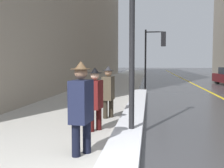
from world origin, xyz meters
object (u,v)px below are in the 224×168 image
(pedestrian_trailing, at_px, (81,104))
(pedestrian_nearside, at_px, (108,90))
(pedestrian_in_glasses, at_px, (95,97))
(traffic_light_near, at_px, (157,46))
(lamp_post, at_px, (132,8))

(pedestrian_trailing, relative_size, pedestrian_nearside, 1.08)
(pedestrian_trailing, height_order, pedestrian_in_glasses, pedestrian_trailing)
(pedestrian_nearside, bearing_deg, traffic_light_near, 176.69)
(pedestrian_in_glasses, relative_size, pedestrian_nearside, 0.99)
(pedestrian_trailing, bearing_deg, traffic_light_near, 179.16)
(pedestrian_trailing, xyz_separation_m, pedestrian_nearside, (-0.01, 3.37, -0.08))
(pedestrian_trailing, height_order, pedestrian_nearside, pedestrian_trailing)
(pedestrian_in_glasses, distance_m, pedestrian_nearside, 1.61)
(lamp_post, height_order, pedestrian_in_glasses, lamp_post)
(traffic_light_near, distance_m, pedestrian_trailing, 13.31)
(traffic_light_near, height_order, pedestrian_trailing, traffic_light_near)
(lamp_post, height_order, pedestrian_trailing, lamp_post)
(traffic_light_near, bearing_deg, pedestrian_trailing, -94.45)
(pedestrian_nearside, bearing_deg, pedestrian_trailing, 6.37)
(pedestrian_nearside, bearing_deg, lamp_post, 27.94)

